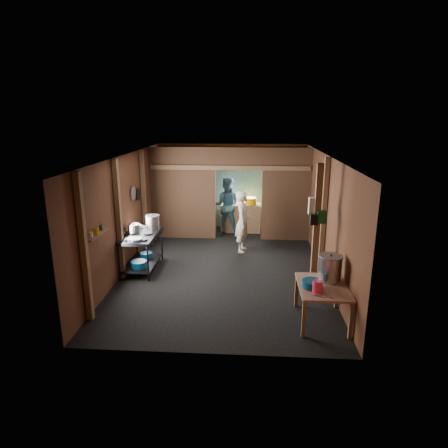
# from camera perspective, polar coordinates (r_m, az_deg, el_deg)

# --- Properties ---
(floor) EXTENTS (4.50, 7.00, 0.00)m
(floor) POSITION_cam_1_polar(r_m,az_deg,el_deg) (9.29, 0.08, -6.21)
(floor) COLOR black
(floor) RESTS_ON ground
(ceiling) EXTENTS (4.50, 7.00, 0.00)m
(ceiling) POSITION_cam_1_polar(r_m,az_deg,el_deg) (8.67, 0.09, 9.95)
(ceiling) COLOR #3D3B3A
(ceiling) RESTS_ON ground
(wall_back) EXTENTS (4.50, 0.00, 2.60)m
(wall_back) POSITION_cam_1_polar(r_m,az_deg,el_deg) (12.31, 1.16, 5.54)
(wall_back) COLOR #54321B
(wall_back) RESTS_ON ground
(wall_front) EXTENTS (4.50, 0.00, 2.60)m
(wall_front) POSITION_cam_1_polar(r_m,az_deg,el_deg) (5.57, -2.29, -7.17)
(wall_front) COLOR #54321B
(wall_front) RESTS_ON ground
(wall_left) EXTENTS (0.00, 7.00, 2.60)m
(wall_left) POSITION_cam_1_polar(r_m,az_deg,el_deg) (9.31, -13.88, 1.77)
(wall_left) COLOR #54321B
(wall_left) RESTS_ON ground
(wall_right) EXTENTS (0.00, 7.00, 2.60)m
(wall_right) POSITION_cam_1_polar(r_m,az_deg,el_deg) (9.03, 14.49, 1.31)
(wall_right) COLOR #54321B
(wall_right) RESTS_ON ground
(partition_left) EXTENTS (1.85, 0.10, 2.60)m
(partition_left) POSITION_cam_1_polar(r_m,az_deg,el_deg) (11.18, -5.98, 4.43)
(partition_left) COLOR brown
(partition_left) RESTS_ON floor
(partition_right) EXTENTS (1.35, 0.10, 2.60)m
(partition_right) POSITION_cam_1_polar(r_m,az_deg,el_deg) (11.07, 9.03, 4.20)
(partition_right) COLOR brown
(partition_right) RESTS_ON floor
(partition_header) EXTENTS (1.30, 0.10, 0.60)m
(partition_header) POSITION_cam_1_polar(r_m,az_deg,el_deg) (10.87, 2.19, 9.51)
(partition_header) COLOR brown
(partition_header) RESTS_ON wall_back
(turquoise_panel) EXTENTS (4.40, 0.06, 2.50)m
(turquoise_panel) POSITION_cam_1_polar(r_m,az_deg,el_deg) (12.26, 1.14, 5.26)
(turquoise_panel) COLOR #71A39D
(turquoise_panel) RESTS_ON wall_back
(back_counter) EXTENTS (1.20, 0.50, 0.85)m
(back_counter) POSITION_cam_1_polar(r_m,az_deg,el_deg) (11.95, 2.45, 0.92)
(back_counter) COLOR #9A704D
(back_counter) RESTS_ON floor
(wall_clock) EXTENTS (0.20, 0.03, 0.20)m
(wall_clock) POSITION_cam_1_polar(r_m,az_deg,el_deg) (12.11, 2.35, 8.24)
(wall_clock) COLOR silver
(wall_clock) RESTS_ON wall_back
(post_left_a) EXTENTS (0.10, 0.12, 2.60)m
(post_left_a) POSITION_cam_1_polar(r_m,az_deg,el_deg) (6.95, -19.68, -3.42)
(post_left_a) COLOR #9A704D
(post_left_a) RESTS_ON floor
(post_left_b) EXTENTS (0.10, 0.12, 2.60)m
(post_left_b) POSITION_cam_1_polar(r_m,az_deg,el_deg) (8.55, -15.02, 0.47)
(post_left_b) COLOR #9A704D
(post_left_b) RESTS_ON floor
(post_left_c) EXTENTS (0.10, 0.12, 2.60)m
(post_left_c) POSITION_cam_1_polar(r_m,az_deg,el_deg) (10.41, -11.55, 3.35)
(post_left_c) COLOR #9A704D
(post_left_c) RESTS_ON floor
(post_right) EXTENTS (0.10, 0.12, 2.60)m
(post_right) POSITION_cam_1_polar(r_m,az_deg,el_deg) (8.83, 14.27, 0.99)
(post_right) COLOR #9A704D
(post_right) RESTS_ON floor
(post_free) EXTENTS (0.12, 0.12, 2.60)m
(post_free) POSITION_cam_1_polar(r_m,az_deg,el_deg) (7.73, 13.26, -1.02)
(post_free) COLOR #9A704D
(post_free) RESTS_ON floor
(cross_beam) EXTENTS (4.40, 0.12, 0.12)m
(cross_beam) POSITION_cam_1_polar(r_m,az_deg,el_deg) (10.86, 0.84, 8.19)
(cross_beam) COLOR #9A704D
(cross_beam) RESTS_ON wall_left
(pan_lid_big) EXTENTS (0.03, 0.34, 0.34)m
(pan_lid_big) POSITION_cam_1_polar(r_m,az_deg,el_deg) (9.60, -13.08, 4.37)
(pan_lid_big) COLOR gray
(pan_lid_big) RESTS_ON wall_left
(pan_lid_small) EXTENTS (0.03, 0.30, 0.30)m
(pan_lid_small) POSITION_cam_1_polar(r_m,az_deg,el_deg) (9.99, -12.39, 4.26)
(pan_lid_small) COLOR black
(pan_lid_small) RESTS_ON wall_left
(wall_shelf) EXTENTS (0.14, 0.80, 0.03)m
(wall_shelf) POSITION_cam_1_polar(r_m,az_deg,el_deg) (7.34, -18.03, -1.43)
(wall_shelf) COLOR #9A704D
(wall_shelf) RESTS_ON wall_left
(jar_white) EXTENTS (0.07, 0.07, 0.10)m
(jar_white) POSITION_cam_1_polar(r_m,az_deg,el_deg) (7.10, -18.80, -1.52)
(jar_white) COLOR silver
(jar_white) RESTS_ON wall_shelf
(jar_yellow) EXTENTS (0.08, 0.08, 0.10)m
(jar_yellow) POSITION_cam_1_polar(r_m,az_deg,el_deg) (7.33, -18.07, -0.95)
(jar_yellow) COLOR #F7AD00
(jar_yellow) RESTS_ON wall_shelf
(jar_green) EXTENTS (0.06, 0.06, 0.10)m
(jar_green) POSITION_cam_1_polar(r_m,az_deg,el_deg) (7.52, -17.47, -0.47)
(jar_green) COLOR #144D21
(jar_green) RESTS_ON wall_shelf
(bag_white) EXTENTS (0.22, 0.15, 0.32)m
(bag_white) POSITION_cam_1_polar(r_m,az_deg,el_deg) (7.67, 13.02, 2.60)
(bag_white) COLOR silver
(bag_white) RESTS_ON post_free
(bag_green) EXTENTS (0.16, 0.12, 0.24)m
(bag_green) POSITION_cam_1_polar(r_m,az_deg,el_deg) (7.60, 13.99, 1.01)
(bag_green) COLOR #144D21
(bag_green) RESTS_ON post_free
(bag_black) EXTENTS (0.14, 0.10, 0.20)m
(bag_black) POSITION_cam_1_polar(r_m,az_deg,el_deg) (7.57, 12.95, 0.63)
(bag_black) COLOR black
(bag_black) RESTS_ON post_free
(gas_range) EXTENTS (0.75, 1.45, 0.86)m
(gas_range) POSITION_cam_1_polar(r_m,az_deg,el_deg) (9.19, -11.85, -3.97)
(gas_range) COLOR black
(gas_range) RESTS_ON floor
(prep_table) EXTENTS (0.82, 1.13, 0.67)m
(prep_table) POSITION_cam_1_polar(r_m,az_deg,el_deg) (7.05, 14.03, -11.17)
(prep_table) COLOR tan
(prep_table) RESTS_ON floor
(stove_pot_large) EXTENTS (0.42, 0.42, 0.34)m
(stove_pot_large) POSITION_cam_1_polar(r_m,az_deg,el_deg) (9.41, -10.29, 0.25)
(stove_pot_large) COLOR #BBBBBB
(stove_pot_large) RESTS_ON gas_range
(stove_pot_med) EXTENTS (0.28, 0.28, 0.24)m
(stove_pot_med) POSITION_cam_1_polar(r_m,az_deg,el_deg) (9.11, -13.00, -0.73)
(stove_pot_med) COLOR #BBBBBB
(stove_pot_med) RESTS_ON gas_range
(stove_saucepan) EXTENTS (0.22, 0.22, 0.11)m
(stove_saucepan) POSITION_cam_1_polar(r_m,az_deg,el_deg) (9.42, -12.43, -0.44)
(stove_saucepan) COLOR #BBBBBB
(stove_saucepan) RESTS_ON gas_range
(frying_pan) EXTENTS (0.44, 0.60, 0.07)m
(frying_pan) POSITION_cam_1_polar(r_m,az_deg,el_deg) (8.61, -12.85, -2.17)
(frying_pan) COLOR gray
(frying_pan) RESTS_ON gas_range
(blue_tub_front) EXTENTS (0.36, 0.36, 0.15)m
(blue_tub_front) POSITION_cam_1_polar(r_m,az_deg,el_deg) (8.99, -12.27, -5.72)
(blue_tub_front) COLOR navy
(blue_tub_front) RESTS_ON gas_range
(blue_tub_back) EXTENTS (0.29, 0.29, 0.12)m
(blue_tub_back) POSITION_cam_1_polar(r_m,az_deg,el_deg) (9.56, -11.24, -4.45)
(blue_tub_back) COLOR navy
(blue_tub_back) RESTS_ON gas_range
(stock_pot) EXTENTS (0.46, 0.46, 0.48)m
(stock_pot) POSITION_cam_1_polar(r_m,az_deg,el_deg) (7.06, 15.17, -6.29)
(stock_pot) COLOR #BBBBBB
(stock_pot) RESTS_ON prep_table
(wash_basin) EXTENTS (0.43, 0.43, 0.12)m
(wash_basin) POSITION_cam_1_polar(r_m,az_deg,el_deg) (6.78, 12.68, -8.49)
(wash_basin) COLOR navy
(wash_basin) RESTS_ON prep_table
(pink_bucket) EXTENTS (0.21, 0.21, 0.20)m
(pink_bucket) POSITION_cam_1_polar(r_m,az_deg,el_deg) (6.62, 13.44, -8.82)
(pink_bucket) COLOR #FA3166
(pink_bucket) RESTS_ON prep_table
(knife) EXTENTS (0.30, 0.12, 0.01)m
(knife) POSITION_cam_1_polar(r_m,az_deg,el_deg) (6.52, 14.15, -10.17)
(knife) COLOR #BBBBBB
(knife) RESTS_ON prep_table
(yellow_tub) EXTENTS (0.36, 0.36, 0.20)m
(yellow_tub) POSITION_cam_1_polar(r_m,az_deg,el_deg) (11.82, 3.86, 3.36)
(yellow_tub) COLOR #F7AD00
(yellow_tub) RESTS_ON back_counter
(cook) EXTENTS (0.45, 0.62, 1.60)m
(cook) POSITION_cam_1_polar(r_m,az_deg,el_deg) (10.11, 2.75, 0.37)
(cook) COLOR beige
(cook) RESTS_ON floor
(worker_back) EXTENTS (0.84, 0.67, 1.67)m
(worker_back) POSITION_cam_1_polar(r_m,az_deg,el_deg) (11.79, 0.35, 2.78)
(worker_back) COLOR teal
(worker_back) RESTS_ON floor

